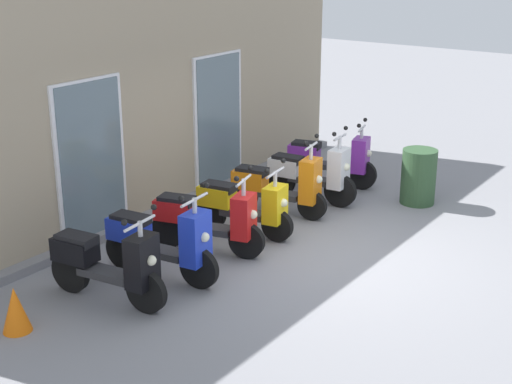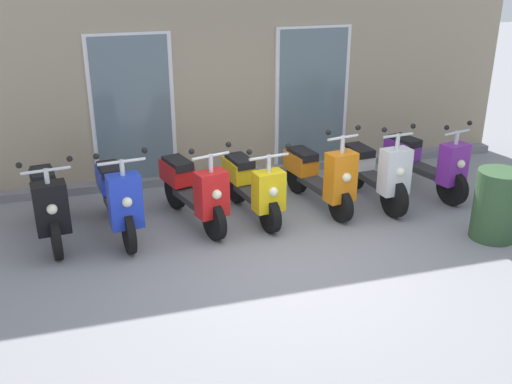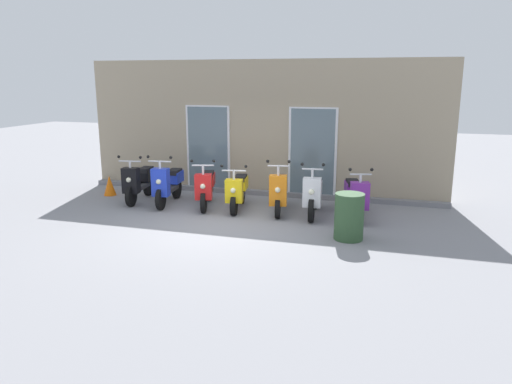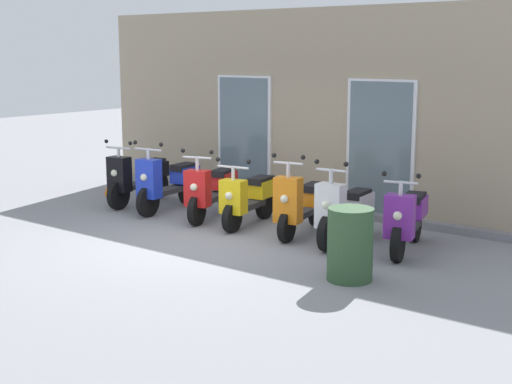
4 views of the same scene
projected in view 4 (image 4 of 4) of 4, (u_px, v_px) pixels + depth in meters
name	position (u px, v px, depth m)	size (l,w,h in m)	color
ground_plane	(194.00, 243.00, 10.52)	(40.00, 40.00, 0.00)	gray
storefront_facade	(313.00, 113.00, 12.62)	(9.53, 0.50, 3.46)	gray
scooter_black	(138.00, 177.00, 13.10)	(0.61, 1.64, 1.22)	black
scooter_blue	(167.00, 182.00, 12.53)	(0.61, 1.67, 1.27)	black
scooter_red	(212.00, 190.00, 12.00)	(0.76, 1.61, 1.22)	black
scooter_yellow	(249.00, 197.00, 11.51)	(0.64, 1.52, 1.14)	black
scooter_orange	(301.00, 203.00, 10.94)	(0.64, 1.58, 1.29)	black
scooter_white	(345.00, 211.00, 10.41)	(0.52, 1.61, 1.27)	black
scooter_purple	(407.00, 218.00, 9.99)	(0.71, 1.61, 1.19)	black
trash_bin	(350.00, 244.00, 8.73)	(0.56, 0.56, 0.89)	#2D4C2D
traffic_cone	(112.00, 181.00, 14.04)	(0.32, 0.32, 0.52)	orange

